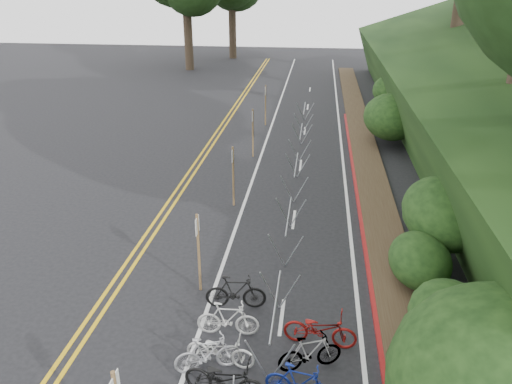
% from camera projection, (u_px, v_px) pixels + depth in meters
% --- Properties ---
extents(road_markings, '(7.47, 80.00, 0.01)m').
position_uv_depth(road_markings, '(231.00, 215.00, 19.49)').
color(road_markings, gold).
rests_on(road_markings, ground).
extents(red_curb, '(0.25, 28.00, 0.10)m').
position_uv_depth(red_curb, '(359.00, 200.00, 20.62)').
color(red_curb, maroon).
rests_on(red_curb, ground).
extents(embankment, '(14.30, 48.14, 9.11)m').
position_uv_depth(embankment, '(500.00, 105.00, 25.19)').
color(embankment, black).
rests_on(embankment, ground).
extents(bike_racks_rest, '(1.14, 23.00, 1.17)m').
position_uv_depth(bike_racks_rest, '(296.00, 171.00, 21.52)').
color(bike_racks_rest, gray).
rests_on(bike_racks_rest, ground).
extents(signposts_rest, '(0.08, 18.40, 2.50)m').
position_uv_depth(signposts_rest, '(244.00, 149.00, 22.47)').
color(signposts_rest, brown).
rests_on(signposts_rest, ground).
extents(bike_front, '(1.00, 1.66, 0.97)m').
position_uv_depth(bike_front, '(208.00, 354.00, 11.64)').
color(bike_front, '#9E9EA3').
rests_on(bike_front, ground).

